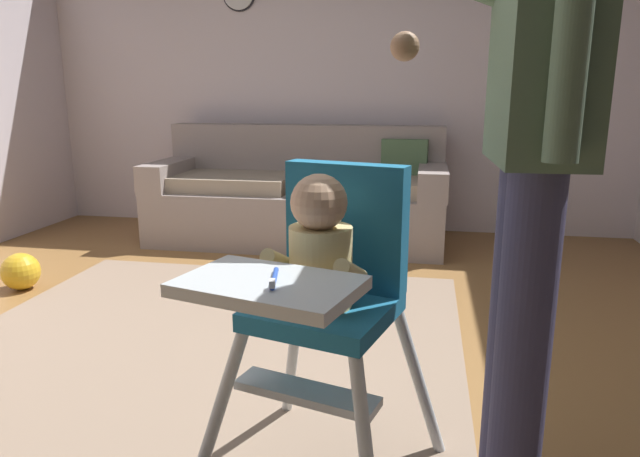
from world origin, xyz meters
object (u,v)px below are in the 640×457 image
Objects in this scene: couch at (300,197)px; adult_standing at (532,150)px; high_chair at (324,274)px; toy_ball at (21,271)px.

couch is 1.26× the size of adult_standing.
adult_standing is (0.52, 0.01, 0.35)m from high_chair.
high_chair is 4.32× the size of toy_ball.
high_chair is at bearing -33.27° from toy_ball.
high_chair reaches higher than couch.
couch is 1.96m from toy_ball.
high_chair is 2.46m from toy_ball.
couch is at bearing -150.90° from high_chair.
couch is 2.82m from high_chair.
high_chair is (0.67, -2.72, 0.30)m from couch.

